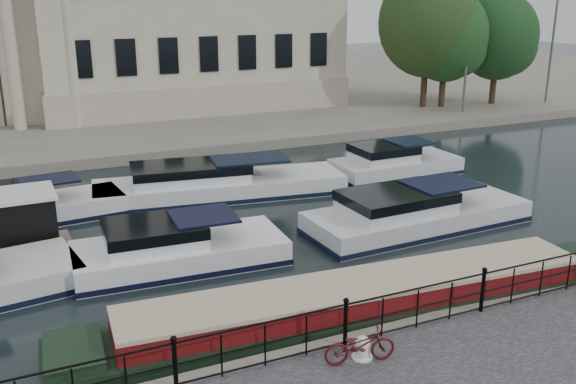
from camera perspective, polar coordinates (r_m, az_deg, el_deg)
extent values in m
plane|color=black|center=(17.35, 1.28, -11.54)|extent=(160.00, 160.00, 0.00)
cube|color=#6B665B|center=(53.66, -17.41, 8.01)|extent=(120.00, 42.00, 0.55)
cylinder|color=black|center=(13.78, -10.01, -14.89)|extent=(0.10, 0.10, 1.10)
sphere|color=black|center=(13.47, -10.14, -12.73)|extent=(0.14, 0.14, 0.14)
cylinder|color=black|center=(15.08, 5.13, -11.63)|extent=(0.10, 0.10, 1.10)
sphere|color=black|center=(14.80, 5.19, -9.60)|extent=(0.14, 0.14, 0.14)
cylinder|color=black|center=(17.23, 16.91, -8.46)|extent=(0.10, 0.10, 1.10)
sphere|color=black|center=(16.98, 17.08, -6.64)|extent=(0.14, 0.14, 0.14)
cylinder|color=black|center=(14.84, 5.18, -9.94)|extent=(24.00, 0.05, 0.05)
cylinder|color=black|center=(15.08, 5.13, -11.63)|extent=(24.00, 0.04, 0.04)
cylinder|color=black|center=(15.31, 5.08, -13.16)|extent=(24.00, 0.04, 0.04)
cube|color=#ADA38C|center=(48.31, -9.86, 16.25)|extent=(20.00, 14.00, 14.00)
cube|color=#9E937F|center=(48.79, -9.49, 9.20)|extent=(20.30, 14.30, 2.00)
cube|color=#ADA38C|center=(42.83, -20.74, 13.26)|extent=(5.73, 4.06, 11.00)
cylinder|color=#ADA38C|center=(40.12, -18.78, 12.38)|extent=(0.70, 0.70, 9.80)
cylinder|color=#ADA38C|center=(40.61, -23.47, 11.93)|extent=(0.70, 0.70, 9.80)
cylinder|color=#59595B|center=(44.73, 15.66, 11.93)|extent=(0.16, 0.16, 8.00)
cylinder|color=#59595B|center=(50.58, 22.41, 11.86)|extent=(0.16, 0.16, 8.00)
imported|color=#490D11|center=(14.56, 6.39, -13.38)|extent=(1.70, 0.88, 0.85)
cylinder|color=silver|center=(14.85, 6.64, -13.82)|extent=(0.34, 0.34, 0.36)
sphere|color=silver|center=(14.76, 6.66, -13.23)|extent=(0.36, 0.36, 0.36)
cylinder|color=silver|center=(14.94, 6.61, -14.36)|extent=(0.48, 0.48, 0.03)
cube|color=black|center=(17.44, 6.63, -11.12)|extent=(16.13, 3.24, 0.96)
cube|color=#5C0D0F|center=(17.14, 6.71, -9.22)|extent=(12.91, 2.70, 0.75)
cube|color=tan|center=(16.96, 6.75, -8.01)|extent=(12.92, 2.76, 0.11)
cube|color=#6B665B|center=(23.36, -22.10, -4.85)|extent=(2.92, 2.45, 0.24)
cube|color=black|center=(23.00, -22.40, -2.42)|extent=(1.95, 1.95, 1.72)
cube|color=silver|center=(22.72, -22.68, -0.17)|extent=(2.15, 2.15, 0.11)
cube|color=white|center=(20.93, -9.51, -5.87)|extent=(6.78, 3.12, 1.20)
cube|color=black|center=(20.96, -9.50, -6.08)|extent=(6.84, 3.15, 0.18)
cube|color=white|center=(20.48, -11.81, -3.97)|extent=(3.11, 2.41, 0.90)
cube|color=black|center=(20.59, -7.54, -2.14)|extent=(2.10, 2.03, 0.08)
cube|color=silver|center=(24.30, 11.42, -2.62)|extent=(8.61, 3.33, 1.20)
cube|color=black|center=(24.33, 11.41, -2.80)|extent=(8.69, 3.36, 0.18)
cube|color=silver|center=(23.43, 9.59, -1.08)|extent=(3.92, 2.59, 0.90)
cube|color=black|center=(24.51, 13.48, 0.74)|extent=(2.63, 2.18, 0.08)
cube|color=white|center=(26.23, -21.98, -2.07)|extent=(7.13, 2.94, 1.20)
cube|color=black|center=(26.26, -21.96, -2.24)|extent=(7.20, 2.97, 0.18)
cube|color=white|center=(25.90, -24.00, -0.58)|extent=(3.29, 2.18, 0.90)
cube|color=black|center=(25.95, -20.51, 1.03)|extent=(2.22, 1.80, 0.08)
cube|color=white|center=(27.52, -5.96, 0.04)|extent=(10.80, 4.20, 1.20)
cube|color=black|center=(27.55, -5.96, -0.12)|extent=(10.91, 4.24, 0.18)
cube|color=white|center=(27.09, -8.64, 1.53)|extent=(5.00, 2.89, 0.90)
cube|color=black|center=(27.40, -3.46, 2.96)|extent=(3.39, 2.35, 0.08)
cube|color=silver|center=(30.97, 9.53, 1.88)|extent=(6.08, 2.67, 1.20)
cube|color=black|center=(31.00, 9.52, 1.74)|extent=(6.14, 2.70, 0.18)
cube|color=silver|center=(30.36, 8.48, 3.28)|extent=(2.74, 2.17, 0.90)
cube|color=black|center=(31.06, 10.76, 4.43)|extent=(1.83, 1.85, 0.08)
cylinder|color=black|center=(46.42, 12.00, 9.33)|extent=(0.44, 0.44, 3.10)
ellipsoid|color=#1D3711|center=(46.04, 12.33, 14.51)|extent=(6.73, 6.73, 7.44)
sphere|color=#1D3711|center=(46.13, 13.18, 13.36)|extent=(4.96, 4.96, 4.96)
cylinder|color=black|center=(46.72, 13.55, 8.99)|extent=(0.44, 0.44, 2.64)
ellipsoid|color=#143C13|center=(46.35, 13.87, 13.36)|extent=(5.72, 5.72, 6.33)
sphere|color=#143C13|center=(46.47, 14.71, 12.37)|extent=(4.22, 4.22, 4.22)
cylinder|color=black|center=(49.04, 17.77, 8.98)|extent=(0.44, 0.44, 2.56)
ellipsoid|color=#113512|center=(48.69, 18.15, 13.02)|extent=(5.56, 5.56, 6.14)
sphere|color=#113512|center=(48.86, 18.92, 12.10)|extent=(4.09, 4.09, 4.09)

